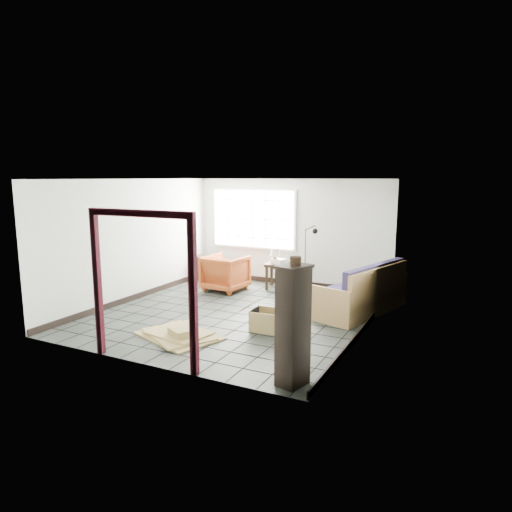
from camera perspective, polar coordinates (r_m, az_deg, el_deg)
The scene contains 15 objects.
ground at distance 9.02m, azimuth -2.46°, elevation -7.17°, with size 5.50×5.50×0.00m, color black.
room_shell at distance 8.70m, azimuth -2.45°, elevation 3.51°, with size 5.02×5.52×2.61m.
window_panel at distance 11.53m, azimuth -0.35°, elevation 4.67°, with size 2.32×0.08×1.52m.
doorway_trim at distance 6.52m, azimuth -14.12°, elevation -1.56°, with size 1.80×0.08×2.20m.
futon_sofa at distance 9.21m, azimuth 13.36°, elevation -4.75°, with size 1.45×2.39×0.99m.
armchair at distance 10.72m, azimuth -3.83°, elevation -1.91°, with size 0.89×0.84×0.92m, color brown.
side_table at distance 10.88m, azimuth 2.81°, elevation -1.44°, with size 0.65×0.65×0.62m.
table_lamp at distance 10.79m, azimuth 2.40°, elevation 0.42°, with size 0.31×0.31×0.36m.
projector at distance 10.79m, azimuth 2.81°, elevation -0.65°, with size 0.37×0.33×0.11m.
floor_lamp at distance 10.54m, azimuth 6.71°, elevation -0.08°, with size 0.46×0.29×1.56m.
console_shelf at distance 11.88m, azimuth -6.31°, elevation -1.51°, with size 0.80×0.31×0.62m.
tall_shelf at distance 5.82m, azimuth 4.65°, elevation -8.59°, with size 0.43×0.50×1.57m.
pot at distance 5.62m, azimuth 4.97°, elevation -0.61°, with size 0.17×0.17×0.11m.
open_box at distance 8.00m, azimuth 1.51°, elevation -8.03°, with size 0.90×0.47×0.50m.
cardboard_pile at distance 7.82m, azimuth -9.58°, elevation -9.60°, with size 1.58×1.35×0.20m.
Camera 1 is at (4.19, -7.54, 2.63)m, focal length 32.00 mm.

